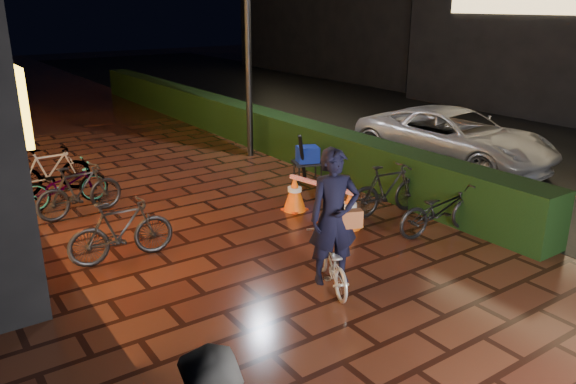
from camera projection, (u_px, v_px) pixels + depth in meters
ground at (304, 263)px, 8.44m from camera, size 80.00×80.00×0.00m
asphalt_road at (444, 130)px, 17.18m from camera, size 11.00×60.00×0.01m
hedge at (233, 119)px, 16.29m from camera, size 0.70×20.00×1.00m
van at (454, 137)px, 13.33m from camera, size 2.74×5.01×1.33m
lamp_post_hedge at (248, 26)px, 13.32m from camera, size 0.55×0.16×5.78m
cyclist at (332, 238)px, 7.49m from camera, size 0.96×1.46×1.98m
traffic_barrier at (321, 201)px, 10.07m from camera, size 0.71×1.69×0.69m
cart_assembly at (307, 156)px, 12.00m from camera, size 0.80×0.68×1.15m
parked_bikes_storefront at (75, 191)px, 10.18m from camera, size 1.75×4.45×0.96m
parked_bikes_hedge at (415, 200)px, 9.77m from camera, size 1.76×1.90×0.96m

